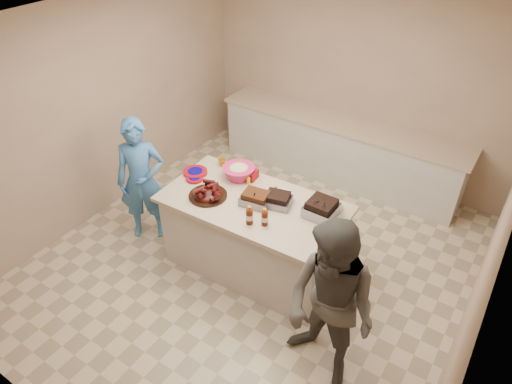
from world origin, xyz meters
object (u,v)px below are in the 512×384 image
Objects in this scene: island at (254,265)px; guest_blue at (151,232)px; guest_gray at (322,368)px; rib_platter at (208,196)px; bbq_bottle_b at (250,223)px; roasting_pan at (321,215)px; plastic_cup at (222,166)px; coleslaw_bowl at (239,178)px; bbq_bottle_a at (265,225)px; mustard_bottle at (248,184)px.

island is 1.24× the size of guest_blue.
guest_gray is (1.27, -0.76, 0.00)m from island.
rib_platter is at bearing -160.27° from island.
guest_gray is at bearing -22.05° from bbq_bottle_b.
guest_gray is (0.58, -0.95, -0.92)m from roasting_pan.
island is at bearing -163.63° from roasting_pan.
rib_platter is at bearing -66.92° from plastic_cup.
roasting_pan is at bearing 18.24° from rib_platter.
coleslaw_bowl is 0.34m from plastic_cup.
rib_platter is 4.48× the size of plastic_cup.
roasting_pan is 1.08m from coleslaw_bowl.
mustard_bottle is (-0.53, 0.49, 0.00)m from bbq_bottle_a.
bbq_bottle_b is 0.68m from mustard_bottle.
rib_platter is 1.97× the size of bbq_bottle_b.
rib_platter is (-0.46, -0.18, 0.92)m from island.
island is 21.13× the size of plastic_cup.
guest_gray reaches higher than guest_blue.
plastic_cup is at bearing 147.76° from bbq_bottle_a.
roasting_pan reaches higher than mustard_bottle.
bbq_bottle_a is (0.68, -0.53, 0.00)m from coleslaw_bowl.
island is 1.44m from guest_blue.
guest_blue is at bearing -172.76° from island.
coleslaw_bowl is at bearing 165.87° from mustard_bottle.
rib_platter is 2.05m from guest_gray.
roasting_pan is at bearing 138.23° from guest_gray.
bbq_bottle_a is 0.12× the size of guest_blue.
guest_blue is (-0.72, -0.62, -0.92)m from plastic_cup.
bbq_bottle_a is at bearing -37.57° from coleslaw_bowl.
coleslaw_bowl reaches higher than guest_gray.
rib_platter is 0.62m from plastic_cup.
plastic_cup is at bearing 166.62° from guest_gray.
coleslaw_bowl is at bearing 142.43° from bbq_bottle_a.
roasting_pan reaches higher than island.
island reaches higher than guest_gray.
bbq_bottle_a is at bearing -41.36° from island.
bbq_bottle_b is 0.12× the size of guest_gray.
roasting_pan is at bearing -7.86° from plastic_cup.
plastic_cup is 0.06× the size of guest_blue.
island is 1.48m from guest_gray.
island is 1.22m from plastic_cup.
coleslaw_bowl is 0.23× the size of guest_blue.
plastic_cup is 2.47m from guest_gray.
mustard_bottle reaches higher than island.
coleslaw_bowl is at bearing 175.97° from roasting_pan.
guest_blue is at bearing 179.59° from bbq_bottle_a.
guest_gray is at bearing -33.68° from mustard_bottle.
roasting_pan is at bearing -4.60° from coleslaw_bowl.
bbq_bottle_b is at bearing -154.64° from bbq_bottle_a.
guest_gray is (1.73, -0.58, -0.92)m from rib_platter.
bbq_bottle_b reaches higher than bbq_bottle_a.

